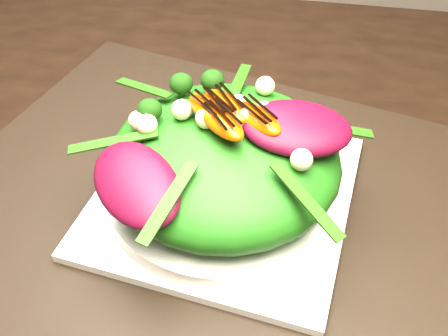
% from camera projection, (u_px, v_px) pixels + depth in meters
% --- Properties ---
extents(dining_table, '(1.60, 0.90, 0.75)m').
position_uv_depth(dining_table, '(177.00, 204.00, 0.55)').
color(dining_table, black).
rests_on(dining_table, floor).
extents(placemat, '(0.64, 0.54, 0.00)m').
position_uv_depth(placemat, '(224.00, 199.00, 0.52)').
color(placemat, black).
rests_on(placemat, dining_table).
extents(plate_base, '(0.27, 0.27, 0.01)m').
position_uv_depth(plate_base, '(224.00, 195.00, 0.52)').
color(plate_base, silver).
rests_on(plate_base, placemat).
extents(salad_bowl, '(0.26, 0.26, 0.02)m').
position_uv_depth(salad_bowl, '(224.00, 185.00, 0.51)').
color(salad_bowl, silver).
rests_on(salad_bowl, plate_base).
extents(lettuce_mound, '(0.25, 0.25, 0.08)m').
position_uv_depth(lettuce_mound, '(224.00, 159.00, 0.48)').
color(lettuce_mound, '#215D11').
rests_on(lettuce_mound, salad_bowl).
extents(radicchio_leaf, '(0.11, 0.08, 0.02)m').
position_uv_depth(radicchio_leaf, '(297.00, 128.00, 0.45)').
color(radicchio_leaf, '#430718').
rests_on(radicchio_leaf, lettuce_mound).
extents(orange_segment, '(0.06, 0.03, 0.02)m').
position_uv_depth(orange_segment, '(216.00, 111.00, 0.46)').
color(orange_segment, '#D93F03').
rests_on(orange_segment, lettuce_mound).
extents(broccoli_floret, '(0.04, 0.04, 0.03)m').
position_uv_depth(broccoli_floret, '(151.00, 98.00, 0.48)').
color(broccoli_floret, black).
rests_on(broccoli_floret, lettuce_mound).
extents(macadamia_nut, '(0.02, 0.02, 0.02)m').
position_uv_depth(macadamia_nut, '(250.00, 147.00, 0.43)').
color(macadamia_nut, beige).
rests_on(macadamia_nut, lettuce_mound).
extents(balsamic_drizzle, '(0.05, 0.01, 0.00)m').
position_uv_depth(balsamic_drizzle, '(216.00, 104.00, 0.45)').
color(balsamic_drizzle, black).
rests_on(balsamic_drizzle, orange_segment).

